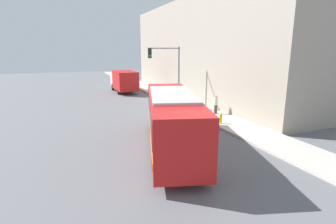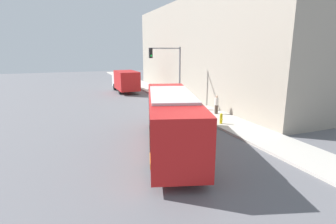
{
  "view_description": "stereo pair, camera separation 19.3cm",
  "coord_description": "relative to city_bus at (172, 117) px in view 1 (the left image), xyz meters",
  "views": [
    {
      "loc": [
        -5.65,
        -11.24,
        5.48
      ],
      "look_at": [
        0.89,
        4.72,
        1.38
      ],
      "focal_mm": 28.0,
      "sensor_mm": 36.0,
      "label": 1
    },
    {
      "loc": [
        -5.47,
        -11.31,
        5.48
      ],
      "look_at": [
        0.89,
        4.72,
        1.38
      ],
      "focal_mm": 28.0,
      "sensor_mm": 36.0,
      "label": 2
    }
  ],
  "objects": [
    {
      "name": "pedestrian_near_corner",
      "position": [
        6.54,
        5.75,
        -0.9
      ],
      "size": [
        0.34,
        0.34,
        1.58
      ],
      "color": "#47382D",
      "rests_on": "sidewalk"
    },
    {
      "name": "building_facade",
      "position": [
        10.53,
        15.17,
        3.69
      ],
      "size": [
        6.0,
        31.79,
        11.07
      ],
      "color": "#9E9384",
      "rests_on": "ground_plane"
    },
    {
      "name": "delivery_truck",
      "position": [
        2.17,
        21.24,
        -0.31
      ],
      "size": [
        2.47,
        6.54,
        2.81
      ],
      "color": "#B21919",
      "rests_on": "ground_plane"
    },
    {
      "name": "city_bus",
      "position": [
        0.0,
        0.0,
        0.0
      ],
      "size": [
        5.32,
        10.4,
        3.2
      ],
      "rotation": [
        0.0,
        0.0,
        -0.3
      ],
      "color": "red",
      "rests_on": "ground_plane"
    },
    {
      "name": "ground_plane",
      "position": [
        0.11,
        -1.72,
        -1.85
      ],
      "size": [
        120.0,
        120.0,
        0.0
      ],
      "primitive_type": "plane",
      "color": "slate"
    },
    {
      "name": "traffic_light_pole",
      "position": [
        4.28,
        10.81,
        2.14
      ],
      "size": [
        3.28,
        0.35,
        5.63
      ],
      "color": "slate",
      "rests_on": "sidewalk"
    },
    {
      "name": "parking_meter",
      "position": [
        5.21,
        7.92,
        -0.87
      ],
      "size": [
        0.14,
        0.14,
        1.21
      ],
      "color": "slate",
      "rests_on": "sidewalk"
    },
    {
      "name": "sidewalk",
      "position": [
        6.07,
        18.28,
        -1.78
      ],
      "size": [
        2.92,
        70.0,
        0.15
      ],
      "color": "#B7B2A8",
      "rests_on": "ground_plane"
    },
    {
      "name": "fire_hydrant",
      "position": [
        5.21,
        2.93,
        -1.31
      ],
      "size": [
        0.21,
        0.28,
        0.78
      ],
      "color": "gold",
      "rests_on": "sidewalk"
    }
  ]
}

